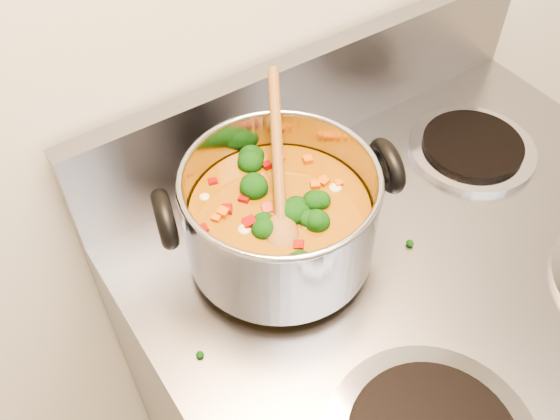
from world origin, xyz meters
name	(u,v)px	position (x,y,z in m)	size (l,w,h in m)	color
electric_range	(402,414)	(-0.03, 1.16, 0.47)	(0.77, 0.69, 1.08)	gray
stockpot	(280,216)	(-0.20, 1.31, 1.00)	(0.30, 0.24, 0.15)	#A0A0A7
wooden_spoon	(280,191)	(-0.20, 1.32, 1.03)	(0.15, 0.23, 0.11)	brown
cooktop_crumbs	(316,199)	(-0.11, 1.36, 0.92)	(0.29, 0.18, 0.01)	black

